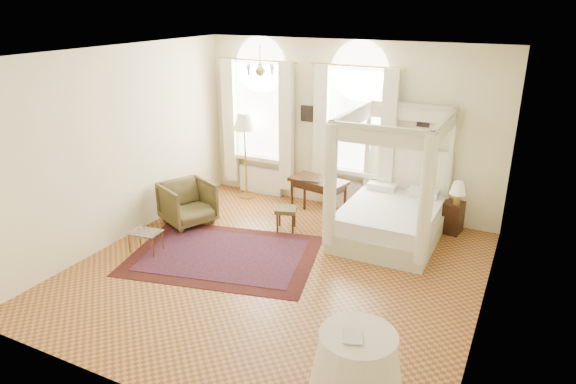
% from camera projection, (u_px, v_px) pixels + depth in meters
% --- Properties ---
extents(ground, '(6.00, 6.00, 0.00)m').
position_uv_depth(ground, '(276.00, 271.00, 8.03)').
color(ground, '#AC6131').
rests_on(ground, ground).
extents(room_walls, '(6.00, 6.00, 6.00)m').
position_uv_depth(room_walls, '(275.00, 149.00, 7.33)').
color(room_walls, '#F8E5BC').
rests_on(room_walls, ground).
extents(window_left, '(1.62, 0.27, 3.29)m').
position_uv_depth(window_left, '(259.00, 127.00, 10.71)').
color(window_left, silver).
rests_on(window_left, room_walls).
extents(window_right, '(1.62, 0.27, 3.29)m').
position_uv_depth(window_right, '(355.00, 138.00, 9.83)').
color(window_right, silver).
rests_on(window_right, room_walls).
extents(chandelier, '(0.51, 0.45, 0.50)m').
position_uv_depth(chandelier, '(260.00, 70.00, 8.39)').
color(chandelier, '#AF8B3A').
rests_on(chandelier, room_walls).
extents(wall_pictures, '(2.54, 0.03, 0.39)m').
position_uv_depth(wall_pictures, '(352.00, 116.00, 9.82)').
color(wall_pictures, black).
rests_on(wall_pictures, room_walls).
extents(canopy_bed, '(1.73, 2.10, 2.25)m').
position_uv_depth(canopy_bed, '(390.00, 213.00, 8.90)').
color(canopy_bed, '#BEBF9B').
rests_on(canopy_bed, ground).
extents(nightstand, '(0.45, 0.42, 0.58)m').
position_uv_depth(nightstand, '(450.00, 217.00, 9.29)').
color(nightstand, '#311C0D').
rests_on(nightstand, ground).
extents(nightstand_lamp, '(0.29, 0.29, 0.42)m').
position_uv_depth(nightstand_lamp, '(458.00, 189.00, 9.00)').
color(nightstand_lamp, '#AF8B3A').
rests_on(nightstand_lamp, nightstand).
extents(writing_desk, '(1.15, 0.75, 0.80)m').
position_uv_depth(writing_desk, '(318.00, 185.00, 9.71)').
color(writing_desk, '#311C0D').
rests_on(writing_desk, ground).
extents(laptop, '(0.38, 0.26, 0.03)m').
position_uv_depth(laptop, '(312.00, 180.00, 9.61)').
color(laptop, black).
rests_on(laptop, writing_desk).
extents(stool, '(0.48, 0.48, 0.43)m').
position_uv_depth(stool, '(286.00, 211.00, 9.35)').
color(stool, '#4A441F').
rests_on(stool, ground).
extents(armchair, '(1.16, 1.15, 0.80)m').
position_uv_depth(armchair, '(188.00, 203.00, 9.63)').
color(armchair, '#4D4221').
rests_on(armchair, ground).
extents(coffee_table, '(0.57, 0.44, 0.36)m').
position_uv_depth(coffee_table, '(145.00, 234.00, 8.54)').
color(coffee_table, silver).
rests_on(coffee_table, ground).
extents(floor_lamp, '(0.47, 0.47, 1.82)m').
position_uv_depth(floor_lamp, '(245.00, 126.00, 10.50)').
color(floor_lamp, '#AF8B3A').
rests_on(floor_lamp, ground).
extents(oriental_rug, '(3.42, 2.79, 0.01)m').
position_uv_depth(oriental_rug, '(224.00, 255.00, 8.51)').
color(oriental_rug, '#42130F').
rests_on(oriental_rug, ground).
extents(side_table, '(1.03, 1.03, 0.70)m').
position_uv_depth(side_table, '(357.00, 362.00, 5.48)').
color(side_table, white).
rests_on(side_table, ground).
extents(book, '(0.28, 0.33, 0.03)m').
position_uv_depth(book, '(343.00, 336.00, 5.31)').
color(book, black).
rests_on(book, side_table).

